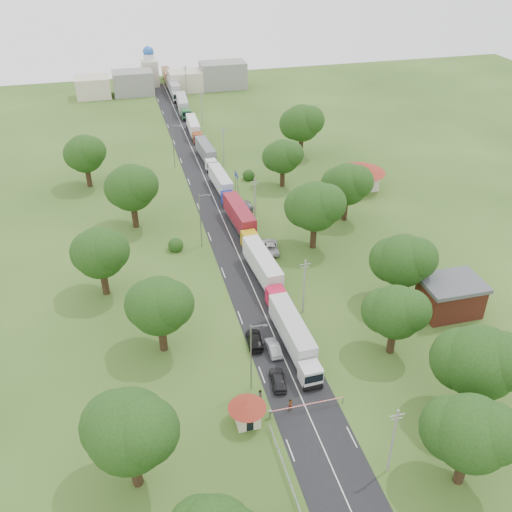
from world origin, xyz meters
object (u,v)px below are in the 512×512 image
object	(u,v)px
car_lane_mid	(273,348)
pedestrian_near	(290,405)
boom_barrier	(296,407)
car_lane_front	(278,379)
guard_booth	(247,409)
truck_0	(294,337)
info_sign	(236,178)

from	to	relation	value
car_lane_mid	pedestrian_near	bearing A→B (deg)	85.71
boom_barrier	car_lane_front	distance (m)	5.05
guard_booth	truck_0	world-z (taller)	truck_0
boom_barrier	car_lane_front	size ratio (longest dim) A/B	2.11
truck_0	pedestrian_near	distance (m)	10.79
truck_0	car_lane_mid	xyz separation A→B (m)	(-2.76, 0.29, -1.55)
guard_booth	pedestrian_near	world-z (taller)	guard_booth
pedestrian_near	info_sign	bearing A→B (deg)	48.67
guard_booth	truck_0	bearing A→B (deg)	49.69
guard_booth	car_lane_mid	distance (m)	12.58
car_lane_front	info_sign	bearing A→B (deg)	-90.47
info_sign	truck_0	world-z (taller)	truck_0
boom_barrier	guard_booth	xyz separation A→B (m)	(-5.84, -0.00, 1.27)
boom_barrier	guard_booth	bearing A→B (deg)	-179.99
info_sign	truck_0	size ratio (longest dim) A/B	0.27
pedestrian_near	boom_barrier	bearing A→B (deg)	-77.27
car_lane_front	pedestrian_near	xyz separation A→B (m)	(0.17, -4.50, 0.10)
info_sign	car_lane_front	world-z (taller)	info_sign
guard_booth	car_lane_front	xyz separation A→B (m)	(5.13, 5.00, -1.42)
info_sign	car_lane_front	distance (m)	55.52
boom_barrier	car_lane_mid	xyz separation A→B (m)	(0.36, 10.85, -0.20)
guard_booth	pedestrian_near	distance (m)	5.48
truck_0	boom_barrier	bearing A→B (deg)	-106.43
pedestrian_near	truck_0	bearing A→B (deg)	35.50
boom_barrier	car_lane_mid	bearing A→B (deg)	88.11
info_sign	car_lane_mid	bearing A→B (deg)	-97.19
car_lane_front	car_lane_mid	distance (m)	5.95
guard_booth	info_sign	world-z (taller)	info_sign
info_sign	car_lane_mid	world-z (taller)	info_sign
info_sign	car_lane_front	size ratio (longest dim) A/B	0.94
info_sign	car_lane_mid	xyz separation A→B (m)	(-6.20, -49.15, -2.31)
car_lane_front	car_lane_mid	world-z (taller)	car_lane_front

